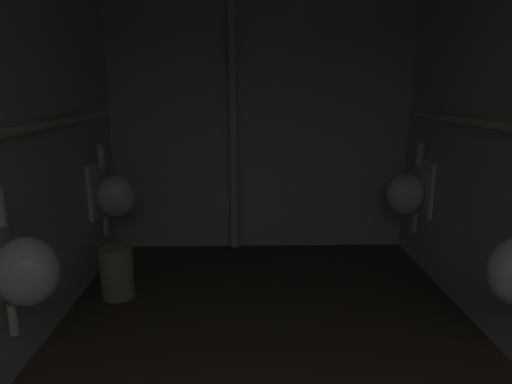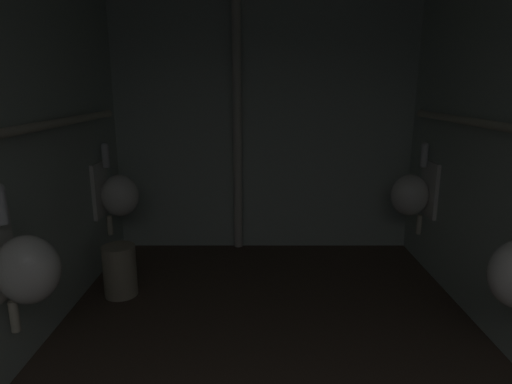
% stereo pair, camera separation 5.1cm
% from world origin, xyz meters
% --- Properties ---
extents(wall_back, '(2.80, 0.06, 2.36)m').
position_xyz_m(wall_back, '(0.00, 4.10, 1.18)').
color(wall_back, '#B0C0B4').
rests_on(wall_back, ground).
extents(urinal_left_mid, '(0.32, 0.30, 0.76)m').
position_xyz_m(urinal_left_mid, '(-1.19, 2.08, 0.64)').
color(urinal_left_mid, silver).
extents(urinal_left_far, '(0.32, 0.30, 0.76)m').
position_xyz_m(urinal_left_far, '(-1.19, 3.53, 0.64)').
color(urinal_left_far, silver).
extents(urinal_right_far, '(0.32, 0.30, 0.76)m').
position_xyz_m(urinal_right_far, '(1.19, 3.56, 0.64)').
color(urinal_right_far, silver).
extents(standpipe_back_wall, '(0.08, 0.08, 2.31)m').
position_xyz_m(standpipe_back_wall, '(-0.24, 3.99, 1.18)').
color(standpipe_back_wall, beige).
rests_on(standpipe_back_wall, ground).
extents(waste_bin, '(0.24, 0.24, 0.37)m').
position_xyz_m(waste_bin, '(-1.06, 3.06, 0.19)').
color(waste_bin, '#9E937A').
rests_on(waste_bin, ground).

